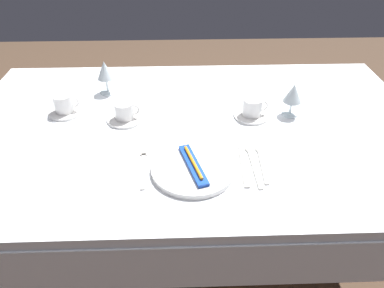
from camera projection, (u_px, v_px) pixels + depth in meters
name	position (u px, v px, depth m)	size (l,w,h in m)	color
ground_plane	(194.00, 248.00, 1.83)	(6.00, 6.00, 0.00)	#4C3828
dining_table	(194.00, 142.00, 1.45)	(1.80, 1.11, 0.74)	white
dinner_plate	(193.00, 169.00, 1.17)	(0.27, 0.27, 0.02)	white
toothbrush_package	(193.00, 164.00, 1.16)	(0.09, 0.21, 0.02)	blue
fork_outer	(143.00, 166.00, 1.19)	(0.03, 0.21, 0.00)	beige
dinner_knife	(244.00, 167.00, 1.18)	(0.03, 0.21, 0.00)	beige
spoon_soup	(252.00, 161.00, 1.21)	(0.03, 0.23, 0.01)	beige
spoon_dessert	(261.00, 159.00, 1.22)	(0.03, 0.21, 0.01)	beige
saucer_left	(251.00, 115.00, 1.44)	(0.14, 0.14, 0.01)	white
coffee_cup_left	(253.00, 107.00, 1.42)	(0.10, 0.08, 0.07)	white
saucer_right	(66.00, 112.00, 1.46)	(0.13, 0.13, 0.01)	white
coffee_cup_right	(64.00, 103.00, 1.44)	(0.10, 0.08, 0.07)	white
saucer_far	(125.00, 119.00, 1.42)	(0.14, 0.14, 0.01)	white
coffee_cup_far	(125.00, 111.00, 1.40)	(0.10, 0.07, 0.06)	white
wine_glass_centre	(293.00, 94.00, 1.40)	(0.07, 0.07, 0.13)	silver
wine_glass_left	(105.00, 72.00, 1.55)	(0.07, 0.07, 0.15)	silver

